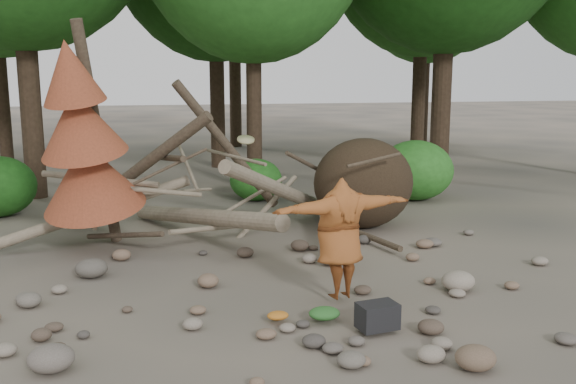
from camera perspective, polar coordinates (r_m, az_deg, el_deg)
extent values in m
plane|color=#514C44|center=(9.66, 0.19, -9.88)|extent=(120.00, 120.00, 0.00)
ellipsoid|color=#332619|center=(14.11, 6.72, 0.78)|extent=(2.20, 1.87, 1.98)
cylinder|color=gray|center=(12.89, -7.75, -2.18)|extent=(2.61, 5.11, 1.08)
cylinder|color=gray|center=(13.55, -0.36, 0.06)|extent=(3.18, 3.71, 1.90)
cylinder|color=brown|center=(13.58, -13.21, 1.94)|extent=(3.08, 1.91, 2.49)
cylinder|color=gray|center=(13.19, 3.68, -2.70)|extent=(1.13, 4.98, 0.43)
cylinder|color=brown|center=(13.83, -5.36, 4.00)|extent=(2.39, 1.03, 2.89)
cylinder|color=gray|center=(13.15, -16.60, -1.60)|extent=(3.71, 0.86, 1.20)
cylinder|color=#4C3F30|center=(12.72, -14.41, -3.75)|extent=(1.52, 1.70, 0.49)
cylinder|color=gray|center=(13.66, -3.00, -0.30)|extent=(1.57, 0.85, 0.69)
cylinder|color=#4C3F30|center=(14.41, 2.95, 1.89)|extent=(1.92, 1.25, 1.10)
cylinder|color=gray|center=(13.19, -8.90, 2.28)|extent=(0.37, 1.42, 0.85)
cylinder|color=#4C3F30|center=(13.14, 6.55, -3.70)|extent=(0.79, 2.54, 0.12)
cylinder|color=gray|center=(12.34, -6.59, -3.20)|extent=(1.78, 1.11, 0.29)
cylinder|color=#4C3F30|center=(12.72, -16.57, 4.84)|extent=(0.67, 1.13, 4.35)
cone|color=brown|center=(12.51, -17.21, 1.48)|extent=(2.06, 2.13, 1.86)
cone|color=brown|center=(12.20, -18.04, 5.95)|extent=(1.71, 1.78, 1.65)
cone|color=brown|center=(12.00, -18.83, 10.14)|extent=(1.23, 1.30, 1.41)
cylinder|color=#38281C|center=(18.61, -22.33, 13.22)|extent=(0.56, 0.56, 8.96)
cylinder|color=#38281C|center=(18.28, -3.07, 11.19)|extent=(0.44, 0.44, 7.14)
cylinder|color=#38281C|center=(20.72, 13.73, 14.04)|extent=(0.60, 0.60, 9.45)
cylinder|color=#38281C|center=(23.18, -6.40, 12.74)|extent=(0.52, 0.52, 8.54)
cylinder|color=#38281C|center=(24.74, 11.67, 11.97)|extent=(0.50, 0.50, 8.12)
cylinder|color=#38281C|center=(29.62, -4.76, 12.50)|extent=(0.54, 0.54, 8.75)
cylinder|color=#38281C|center=(31.62, 12.10, 11.36)|extent=(0.46, 0.46, 7.84)
ellipsoid|color=#266A1E|center=(17.10, -2.87, 1.10)|extent=(1.40, 1.40, 1.12)
ellipsoid|color=#307D27|center=(17.49, 11.28, 1.92)|extent=(2.00, 2.00, 1.60)
imported|color=#954E21|center=(9.47, 4.63, -4.10)|extent=(2.30, 1.05, 1.81)
cylinder|color=#938D5D|center=(8.95, -3.77, 4.67)|extent=(0.32, 0.31, 0.14)
cube|color=black|center=(8.68, 7.94, -11.22)|extent=(0.56, 0.42, 0.34)
ellipsoid|color=#2B6628|center=(8.96, 3.25, -11.01)|extent=(0.43, 0.36, 0.16)
ellipsoid|color=#BB6C20|center=(8.95, -0.91, -11.22)|extent=(0.30, 0.24, 0.11)
ellipsoid|color=#6D635B|center=(8.05, -20.31, -13.70)|extent=(0.53, 0.47, 0.32)
ellipsoid|color=brown|center=(7.92, 16.33, -13.96)|extent=(0.48, 0.43, 0.29)
ellipsoid|color=gray|center=(10.49, 14.89, -7.66)|extent=(0.53, 0.48, 0.32)
ellipsoid|color=#59534B|center=(11.26, -17.06, -6.49)|extent=(0.54, 0.48, 0.32)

